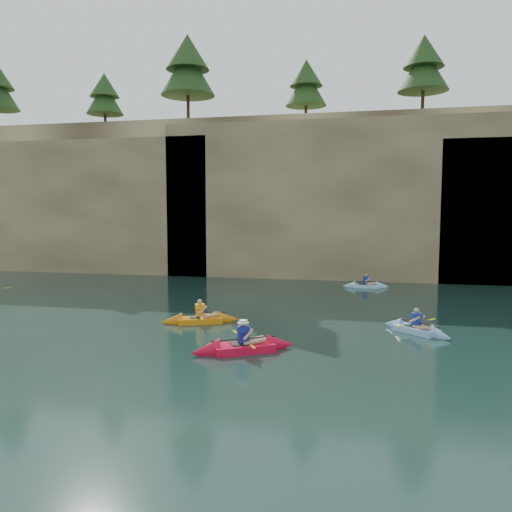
# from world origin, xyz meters

# --- Properties ---
(ground) EXTENTS (160.00, 160.00, 0.00)m
(ground) POSITION_xyz_m (0.00, 0.00, 0.00)
(ground) COLOR black
(ground) RESTS_ON ground
(cliff) EXTENTS (70.00, 16.00, 12.00)m
(cliff) POSITION_xyz_m (0.00, 30.00, 6.00)
(cliff) COLOR tan
(cliff) RESTS_ON ground
(cliff_slab_west) EXTENTS (26.00, 2.40, 10.56)m
(cliff_slab_west) POSITION_xyz_m (-20.00, 22.60, 5.28)
(cliff_slab_west) COLOR tan
(cliff_slab_west) RESTS_ON ground
(cliff_slab_center) EXTENTS (24.00, 2.40, 11.40)m
(cliff_slab_center) POSITION_xyz_m (2.00, 22.60, 5.70)
(cliff_slab_center) COLOR tan
(cliff_slab_center) RESTS_ON ground
(sea_cave_west) EXTENTS (4.50, 1.00, 4.00)m
(sea_cave_west) POSITION_xyz_m (-18.00, 21.95, 2.00)
(sea_cave_west) COLOR black
(sea_cave_west) RESTS_ON ground
(sea_cave_center) EXTENTS (3.50, 1.00, 3.20)m
(sea_cave_center) POSITION_xyz_m (-4.00, 21.95, 1.60)
(sea_cave_center) COLOR black
(sea_cave_center) RESTS_ON ground
(sea_cave_east) EXTENTS (5.00, 1.00, 4.50)m
(sea_cave_east) POSITION_xyz_m (10.00, 21.95, 2.25)
(sea_cave_east) COLOR black
(sea_cave_east) RESTS_ON ground
(cliff_pines) EXTENTS (56.00, 6.00, 7.83)m
(cliff_pines) POSITION_xyz_m (0.00, 25.00, 15.91)
(cliff_pines) COLOR black
(cliff_pines) RESTS_ON cliff
(main_kayaker) EXTENTS (3.62, 2.61, 1.38)m
(main_kayaker) POSITION_xyz_m (0.14, 3.27, 0.18)
(main_kayaker) COLOR red
(main_kayaker) RESTS_ON ground
(kayaker_orange) EXTENTS (3.39, 2.34, 1.28)m
(kayaker_orange) POSITION_xyz_m (-2.73, 7.17, 0.16)
(kayaker_orange) COLOR orange
(kayaker_orange) RESTS_ON ground
(kayaker_ltblue_near) EXTENTS (2.82, 2.66, 1.24)m
(kayaker_ltblue_near) POSITION_xyz_m (6.22, 7.32, 0.15)
(kayaker_ltblue_near) COLOR #89B5E6
(kayaker_ltblue_near) RESTS_ON ground
(kayaker_ltblue_mid) EXTENTS (2.93, 2.17, 1.09)m
(kayaker_ltblue_mid) POSITION_xyz_m (4.31, 18.78, 0.13)
(kayaker_ltblue_mid) COLOR #94D4F8
(kayaker_ltblue_mid) RESTS_ON ground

